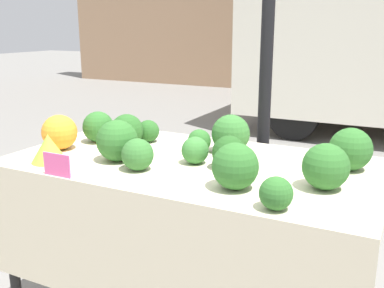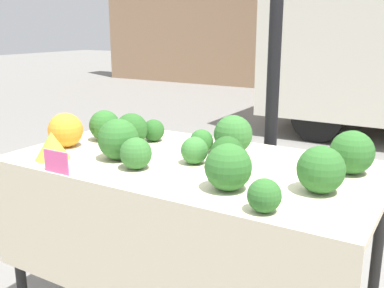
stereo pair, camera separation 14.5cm
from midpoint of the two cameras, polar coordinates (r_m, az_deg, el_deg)
tent_pole at (r=2.51m, az=7.59°, el=5.58°), size 0.07×0.07×2.22m
market_table at (r=2.02m, az=-2.96°, el=-5.97°), size 1.66×0.90×0.91m
orange_cauliflower at (r=2.32m, az=-18.20°, el=1.41°), size 0.17×0.17×0.17m
romanesco_head at (r=2.13m, az=-19.62°, el=-0.53°), size 0.16×0.16×0.13m
broccoli_head_0 at (r=2.38m, az=-7.32°, el=1.63°), size 0.12×0.12×0.12m
broccoli_head_1 at (r=2.06m, az=-11.48°, el=0.40°), size 0.19×0.19×0.19m
broccoli_head_2 at (r=2.30m, az=-10.06°, el=1.70°), size 0.17×0.17×0.17m
broccoli_head_3 at (r=1.72m, az=14.33°, el=-2.83°), size 0.18×0.18×0.18m
broccoli_head_4 at (r=1.98m, az=-1.69°, el=-0.83°), size 0.12×0.12×0.12m
broccoli_head_5 at (r=1.98m, az=17.55°, el=-0.65°), size 0.18×0.18×0.18m
broccoli_head_6 at (r=1.51m, az=7.92°, el=-6.27°), size 0.11×0.11×0.11m
broccoli_head_7 at (r=2.42m, az=-13.52°, el=2.11°), size 0.16×0.16×0.16m
broccoli_head_8 at (r=1.67m, az=3.05°, el=-2.87°), size 0.18×0.18×0.18m
broccoli_head_9 at (r=1.91m, az=-9.09°, el=-1.35°), size 0.14×0.14×0.14m
broccoli_head_10 at (r=2.16m, az=-0.99°, el=0.36°), size 0.11×0.11×0.11m
broccoli_head_11 at (r=1.91m, az=2.56°, el=-1.12°), size 0.15×0.15×0.15m
broccoli_head_12 at (r=2.16m, az=3.03°, el=1.30°), size 0.19×0.19×0.19m
price_sign at (r=1.92m, az=-18.88°, el=-2.56°), size 0.14×0.01×0.10m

